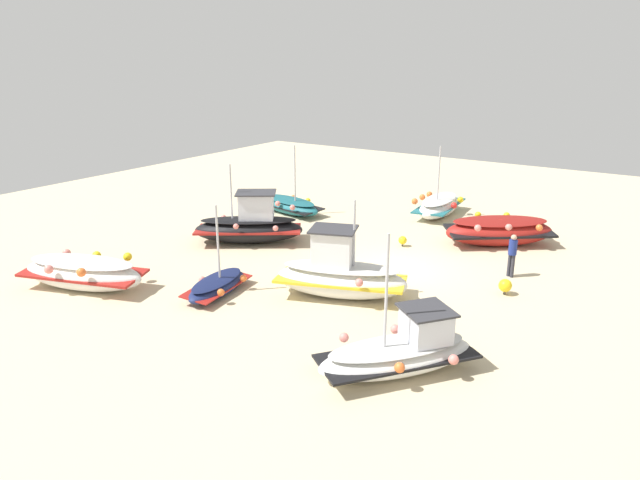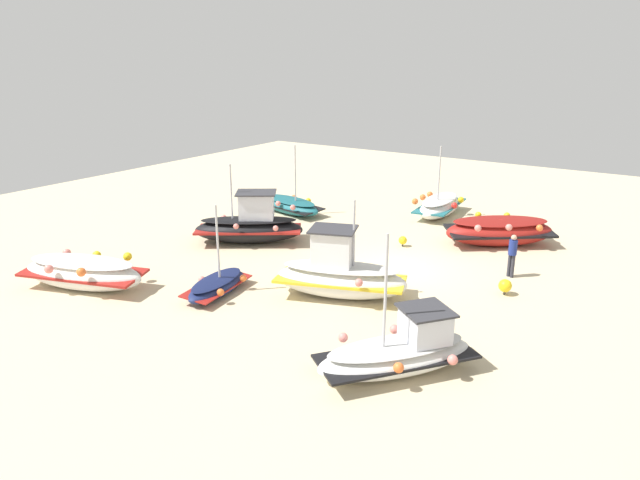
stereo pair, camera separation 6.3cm
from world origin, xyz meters
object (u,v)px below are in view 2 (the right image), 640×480
(fishing_boat_3, at_px, (290,205))
(fishing_boat_6, at_px, (400,352))
(fishing_boat_7, at_px, (83,272))
(fishing_boat_5, at_px, (440,206))
(fishing_boat_0, at_px, (499,231))
(person_walking, at_px, (512,253))
(mooring_buoy_1, at_px, (403,240))
(fishing_boat_4, at_px, (217,285))
(fishing_boat_1, at_px, (250,226))
(fishing_boat_2, at_px, (340,275))
(mooring_buoy_0, at_px, (505,286))

(fishing_boat_3, bearing_deg, fishing_boat_6, 148.49)
(fishing_boat_7, bearing_deg, fishing_boat_5, 49.10)
(fishing_boat_0, relative_size, person_walking, 2.93)
(mooring_buoy_1, bearing_deg, fishing_boat_0, 126.95)
(fishing_boat_7, bearing_deg, mooring_buoy_1, 36.57)
(fishing_boat_0, distance_m, fishing_boat_4, 13.20)
(fishing_boat_1, height_order, fishing_boat_7, fishing_boat_1)
(fishing_boat_1, xyz_separation_m, fishing_boat_2, (3.03, 6.76, 0.03))
(fishing_boat_2, height_order, fishing_boat_4, fishing_boat_2)
(fishing_boat_5, xyz_separation_m, person_walking, (7.00, 5.86, 0.45))
(fishing_boat_2, height_order, fishing_boat_7, fishing_boat_2)
(fishing_boat_0, xyz_separation_m, mooring_buoy_1, (2.67, -3.54, -0.37))
(fishing_boat_7, bearing_deg, fishing_boat_2, 10.90)
(fishing_boat_4, distance_m, mooring_buoy_0, 10.43)
(fishing_boat_4, distance_m, fishing_boat_5, 14.83)
(fishing_boat_1, height_order, fishing_boat_5, fishing_boat_5)
(fishing_boat_2, bearing_deg, fishing_boat_7, 9.13)
(mooring_buoy_1, bearing_deg, fishing_boat_1, -61.68)
(fishing_boat_6, bearing_deg, person_walking, 34.13)
(fishing_boat_0, xyz_separation_m, person_walking, (3.72, 1.61, 0.33))
(fishing_boat_2, relative_size, person_walking, 2.99)
(fishing_boat_0, bearing_deg, mooring_buoy_0, 71.76)
(fishing_boat_3, bearing_deg, fishing_boat_2, 147.12)
(fishing_boat_1, bearing_deg, mooring_buoy_1, -6.37)
(fishing_boat_0, bearing_deg, fishing_boat_6, 57.64)
(fishing_boat_7, distance_m, mooring_buoy_1, 13.46)
(fishing_boat_2, bearing_deg, fishing_boat_3, -64.83)
(fishing_boat_3, bearing_deg, fishing_boat_0, -164.08)
(fishing_boat_4, bearing_deg, mooring_buoy_0, 114.96)
(fishing_boat_2, height_order, mooring_buoy_1, fishing_boat_2)
(fishing_boat_0, distance_m, fishing_boat_1, 11.42)
(person_walking, bearing_deg, fishing_boat_4, -24.82)
(fishing_boat_2, distance_m, fishing_boat_6, 5.35)
(fishing_boat_4, relative_size, fishing_boat_5, 0.74)
(fishing_boat_5, bearing_deg, mooring_buoy_1, -178.08)
(mooring_buoy_0, bearing_deg, fishing_boat_5, -145.08)
(fishing_boat_4, bearing_deg, fishing_boat_0, 140.83)
(fishing_boat_3, xyz_separation_m, fishing_boat_7, (12.86, 0.02, 0.19))
(fishing_boat_0, bearing_deg, mooring_buoy_1, -0.52)
(fishing_boat_4, xyz_separation_m, fishing_boat_5, (-14.61, 2.51, 0.21))
(fishing_boat_0, height_order, fishing_boat_3, fishing_boat_3)
(fishing_boat_6, distance_m, person_walking, 8.78)
(fishing_boat_3, relative_size, fishing_boat_5, 0.98)
(fishing_boat_2, height_order, fishing_boat_6, fishing_boat_6)
(fishing_boat_6, xyz_separation_m, mooring_buoy_0, (-6.87, 0.84, -0.22))
(fishing_boat_6, bearing_deg, mooring_buoy_0, 30.38)
(fishing_boat_6, bearing_deg, fishing_boat_0, 42.47)
(fishing_boat_1, bearing_deg, person_walking, -23.34)
(fishing_boat_0, height_order, fishing_boat_5, fishing_boat_5)
(fishing_boat_2, bearing_deg, fishing_boat_0, -128.38)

